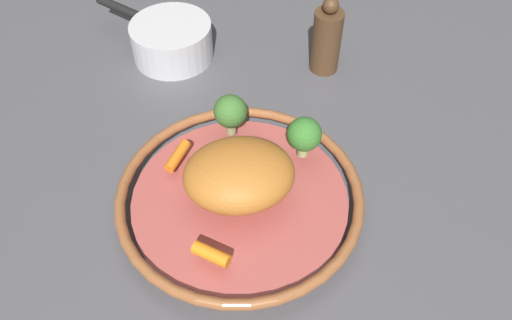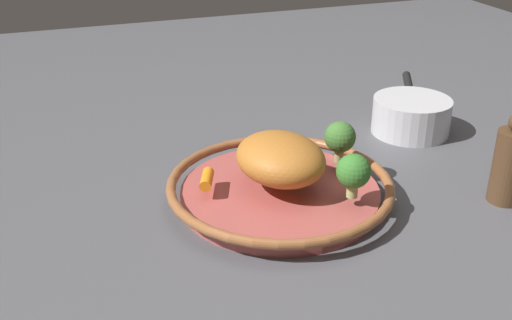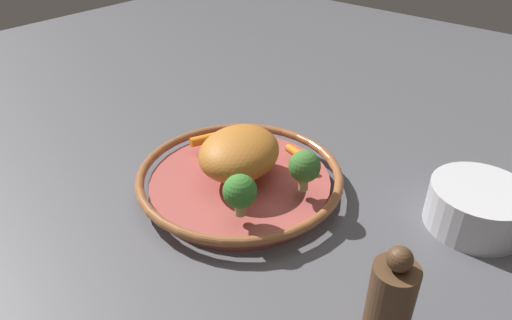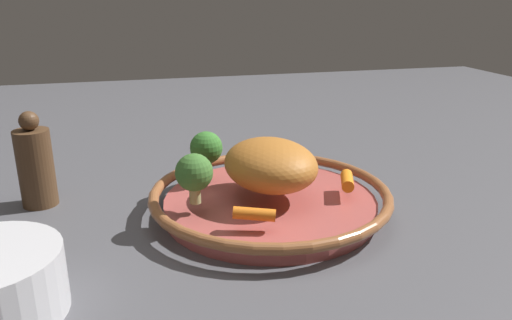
{
  "view_description": "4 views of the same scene",
  "coord_description": "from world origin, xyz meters",
  "views": [
    {
      "loc": [
        0.43,
        0.07,
        0.6
      ],
      "look_at": [
        -0.03,
        0.02,
        0.07
      ],
      "focal_mm": 37.03,
      "sensor_mm": 36.0,
      "label": 1
    },
    {
      "loc": [
        0.31,
        0.76,
        0.47
      ],
      "look_at": [
        0.03,
        -0.03,
        0.06
      ],
      "focal_mm": 44.12,
      "sensor_mm": 36.0,
      "label": 2
    },
    {
      "loc": [
        -0.43,
        0.46,
        0.46
      ],
      "look_at": [
        -0.02,
        -0.02,
        0.06
      ],
      "focal_mm": 32.53,
      "sensor_mm": 36.0,
      "label": 3
    },
    {
      "loc": [
        -0.18,
        -0.62,
        0.3
      ],
      "look_at": [
        -0.02,
        0.02,
        0.07
      ],
      "focal_mm": 34.97,
      "sensor_mm": 36.0,
      "label": 4
    }
  ],
  "objects": [
    {
      "name": "pepper_mill",
      "position": [
        -0.32,
        0.11,
        0.06
      ],
      "size": [
        0.05,
        0.05,
        0.14
      ],
      "color": "#4C331E",
      "rests_on": "ground_plane"
    },
    {
      "name": "baby_carrot_left",
      "position": [
        0.11,
        -0.02,
        0.05
      ],
      "size": [
        0.03,
        0.05,
        0.02
      ],
      "primitive_type": "cylinder",
      "rotation": [
        1.58,
        0.0,
        5.9
      ],
      "color": "orange",
      "rests_on": "serving_bowl"
    },
    {
      "name": "saucepan",
      "position": [
        -0.33,
        -0.16,
        0.03
      ],
      "size": [
        0.16,
        0.23,
        0.07
      ],
      "color": "silver",
      "rests_on": "ground_plane"
    },
    {
      "name": "broccoli_floret_edge",
      "position": [
        -0.11,
        -0.03,
        0.08
      ],
      "size": [
        0.05,
        0.05,
        0.07
      ],
      "color": "tan",
      "rests_on": "serving_bowl"
    },
    {
      "name": "roast_chicken_piece",
      "position": [
        0.0,
        -0.0,
        0.07
      ],
      "size": [
        0.15,
        0.17,
        0.07
      ],
      "primitive_type": "ellipsoid",
      "rotation": [
        0.0,
        0.0,
        1.81
      ],
      "color": "#B06827",
      "rests_on": "serving_bowl"
    },
    {
      "name": "baby_carrot_center",
      "position": [
        -0.05,
        -0.09,
        0.04
      ],
      "size": [
        0.05,
        0.03,
        0.02
      ],
      "primitive_type": "cylinder",
      "rotation": [
        1.51,
        0.0,
        4.4
      ],
      "color": "orange",
      "rests_on": "serving_bowl"
    },
    {
      "name": "ground_plane",
      "position": [
        0.0,
        0.0,
        0.0
      ],
      "size": [
        2.35,
        2.35,
        0.0
      ],
      "primitive_type": "plane",
      "color": "#4C4C51"
    },
    {
      "name": "serving_bowl",
      "position": [
        0.0,
        0.0,
        0.02
      ],
      "size": [
        0.34,
        0.34,
        0.04
      ],
      "color": "#A84C47",
      "rests_on": "ground_plane"
    },
    {
      "name": "broccoli_floret_small",
      "position": [
        -0.08,
        0.08,
        0.08
      ],
      "size": [
        0.05,
        0.05,
        0.06
      ],
      "color": "#99A866",
      "rests_on": "serving_bowl"
    }
  ]
}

